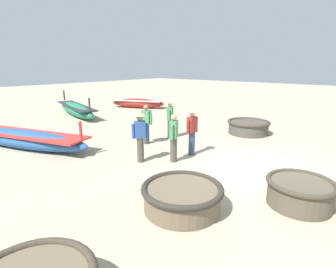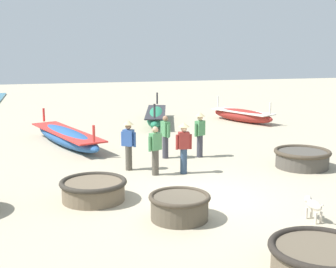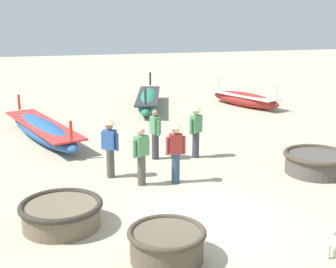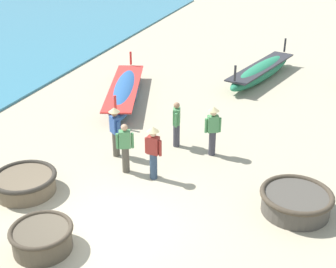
% 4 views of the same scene
% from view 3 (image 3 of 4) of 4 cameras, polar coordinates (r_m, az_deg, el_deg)
% --- Properties ---
extents(ground_plane, '(80.00, 80.00, 0.00)m').
position_cam_3_polar(ground_plane, '(10.51, 3.98, -10.61)').
color(ground_plane, tan).
extents(coracle_weathered, '(1.48, 1.48, 0.61)m').
position_cam_3_polar(coracle_weathered, '(8.91, -0.16, -13.20)').
color(coracle_weathered, brown).
rests_on(coracle_weathered, ground).
extents(coracle_front_right, '(1.90, 1.90, 0.61)m').
position_cam_3_polar(coracle_front_right, '(13.99, 17.68, -3.25)').
color(coracle_front_right, '#4C473F').
rests_on(coracle_front_right, ground).
extents(coracle_far_left, '(1.79, 1.79, 0.56)m').
position_cam_3_polar(coracle_far_left, '(10.40, -12.87, -9.40)').
color(coracle_far_left, brown).
rests_on(coracle_far_left, ground).
extents(long_boat_red_hull, '(2.95, 5.99, 1.23)m').
position_cam_3_polar(long_boat_red_hull, '(17.33, -15.04, 0.48)').
color(long_boat_red_hull, '#285693').
rests_on(long_boat_red_hull, ground).
extents(long_boat_white_hull, '(2.60, 4.05, 1.23)m').
position_cam_3_polar(long_boat_white_hull, '(22.88, 9.36, 4.23)').
color(long_boat_white_hull, maroon).
rests_on(long_boat_white_hull, ground).
extents(long_boat_ochre_hull, '(2.36, 5.77, 1.36)m').
position_cam_3_polar(long_boat_ochre_hull, '(22.09, -2.43, 4.13)').
color(long_boat_ochre_hull, '#237551').
rests_on(long_boat_ochre_hull, ground).
extents(fisherman_by_coracle, '(0.48, 0.36, 1.67)m').
position_cam_3_polar(fisherman_by_coracle, '(14.59, 3.43, 0.74)').
color(fisherman_by_coracle, '#383842').
rests_on(fisherman_by_coracle, ground).
extents(fisherman_with_hat, '(0.30, 0.52, 1.57)m').
position_cam_3_polar(fisherman_with_hat, '(14.44, -1.56, 0.12)').
color(fisherman_with_hat, '#383842').
rests_on(fisherman_with_hat, ground).
extents(fisherman_standing_left, '(0.49, 0.34, 1.57)m').
position_cam_3_polar(fisherman_standing_left, '(12.29, -3.28, -2.56)').
color(fisherman_standing_left, '#4C473D').
rests_on(fisherman_standing_left, ground).
extents(fisherman_hauling, '(0.53, 0.36, 1.67)m').
position_cam_3_polar(fisherman_hauling, '(12.40, 0.95, -1.79)').
color(fisherman_hauling, '#2D425B').
rests_on(fisherman_hauling, ground).
extents(fisherman_standing_right, '(0.45, 0.38, 1.67)m').
position_cam_3_polar(fisherman_standing_right, '(12.91, -7.10, -1.24)').
color(fisherman_standing_right, '#4C473D').
rests_on(fisherman_standing_right, ground).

